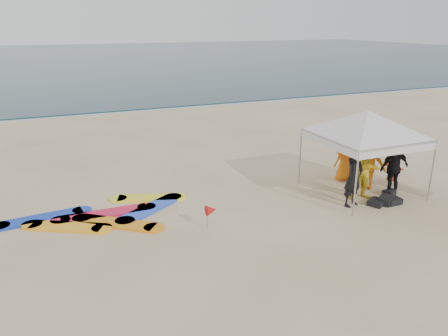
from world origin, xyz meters
TOP-DOWN VIEW (x-y plane):
  - ground at (0.00, 0.00)m, footprint 120.00×120.00m
  - ocean at (0.00, 60.00)m, footprint 160.00×84.00m
  - shoreline_foam at (0.00, 18.20)m, footprint 160.00×1.20m
  - person_black_a at (3.43, 1.26)m, footprint 0.78×0.64m
  - person_yellow at (4.09, 1.52)m, footprint 0.96×0.81m
  - person_orange_a at (4.80, 2.21)m, footprint 1.27×1.10m
  - person_black_b at (5.15, 1.49)m, footprint 1.04×0.45m
  - person_orange_b at (4.60, 3.19)m, footprint 0.86×0.66m
  - person_seated at (6.06, 2.49)m, footprint 0.41×0.82m
  - canopy_tent at (4.40, 2.04)m, footprint 3.95×3.95m
  - marker_pennant at (-0.88, 1.50)m, footprint 0.28×0.28m
  - gear_pile at (4.50, 1.01)m, footprint 1.39×0.91m
  - surfboard_spread at (-3.34, 3.33)m, footprint 4.99×2.81m

SIDE VIEW (x-z plane):
  - ground at x=0.00m, z-range 0.00..0.00m
  - shoreline_foam at x=0.00m, z-range 0.00..0.01m
  - surfboard_spread at x=-3.34m, z-range 0.00..0.07m
  - ocean at x=0.00m, z-range 0.00..0.08m
  - gear_pile at x=4.50m, z-range -0.01..0.21m
  - person_seated at x=6.06m, z-range 0.00..0.85m
  - marker_pennant at x=-0.88m, z-range 0.18..0.81m
  - person_orange_b at x=4.60m, z-range 0.00..1.56m
  - person_orange_a at x=4.80m, z-range 0.00..1.70m
  - person_black_b at x=5.15m, z-range 0.00..1.75m
  - person_yellow at x=4.09m, z-range 0.00..1.78m
  - person_black_a at x=3.43m, z-range 0.00..1.83m
  - canopy_tent at x=4.40m, z-range 1.10..4.08m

